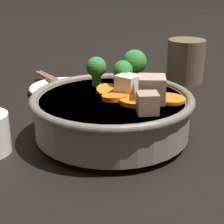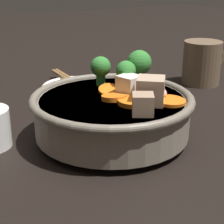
# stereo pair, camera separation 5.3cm
# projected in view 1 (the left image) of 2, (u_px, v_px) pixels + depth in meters

# --- Properties ---
(ground_plane) EXTENTS (3.00, 3.00, 0.00)m
(ground_plane) POSITION_uv_depth(u_px,v_px,m) (112.00, 138.00, 0.54)
(ground_plane) COLOR black
(stirfry_bowl) EXTENTS (0.23, 0.23, 0.12)m
(stirfry_bowl) POSITION_uv_depth(u_px,v_px,m) (113.00, 110.00, 0.53)
(stirfry_bowl) COLOR slate
(stirfry_bowl) RESTS_ON ground_plane
(side_saucer) EXTENTS (0.14, 0.14, 0.01)m
(side_saucer) POSITION_uv_depth(u_px,v_px,m) (64.00, 89.00, 0.73)
(side_saucer) COLOR white
(side_saucer) RESTS_ON ground_plane
(dark_mug) EXTENTS (0.10, 0.08, 0.09)m
(dark_mug) POSITION_uv_depth(u_px,v_px,m) (186.00, 60.00, 0.80)
(dark_mug) COLOR brown
(dark_mug) RESTS_ON ground_plane
(chopsticks_pair) EXTENTS (0.03, 0.22, 0.01)m
(chopsticks_pair) POSITION_uv_depth(u_px,v_px,m) (64.00, 84.00, 0.73)
(chopsticks_pair) COLOR olive
(chopsticks_pair) RESTS_ON side_saucer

